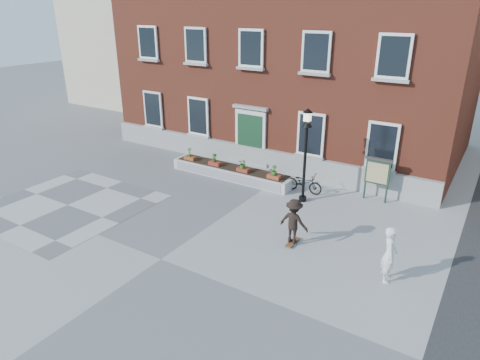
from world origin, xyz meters
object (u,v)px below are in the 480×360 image
Objects in this scene: bicycle at (303,183)px; bystander at (389,254)px; notice_board at (378,172)px; skateboarder at (294,221)px; lamp_post at (306,143)px.

bicycle is 6.72m from bystander.
bystander is 0.94× the size of notice_board.
skateboarder is at bearing -104.99° from notice_board.
bystander is (4.82, -4.66, 0.43)m from bicycle.
bystander is 1.05× the size of skateboarder.
notice_board is 5.24m from skateboarder.
bystander is 3.30m from skateboarder.
bicycle is at bearing 29.48° from bystander.
skateboarder is (1.18, -3.39, -1.67)m from lamp_post.
skateboarder is at bearing 66.32° from bystander.
bicycle is 1.03× the size of skateboarder.
skateboarder reaches higher than bicycle.
lamp_post is at bearing 109.21° from skateboarder.
notice_board is 1.12× the size of skateboarder.
notice_board is at bearing 2.89° from bystander.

